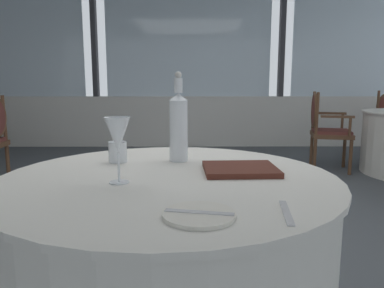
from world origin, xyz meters
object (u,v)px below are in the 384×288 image
object	(u,v)px
wine_glass	(118,136)
dining_chair_1_1	(324,125)
water_tumbler	(118,152)
menu_book	(240,169)
water_bottle	(179,125)
side_plate	(199,215)

from	to	relation	value
wine_glass	dining_chair_1_1	xyz separation A→B (m)	(1.88, 3.27, -0.33)
water_tumbler	menu_book	bearing A→B (deg)	-19.88
water_bottle	water_tumbler	size ratio (longest dim) A/B	4.36
side_plate	dining_chair_1_1	distance (m)	3.94
wine_glass	menu_book	bearing A→B (deg)	19.61
side_plate	water_tumbler	world-z (taller)	water_tumbler
side_plate	wine_glass	distance (m)	0.42
water_tumbler	menu_book	distance (m)	0.51
wine_glass	dining_chair_1_1	size ratio (longest dim) A/B	0.22
water_bottle	menu_book	distance (m)	0.33
menu_book	dining_chair_1_1	world-z (taller)	dining_chair_1_1
water_tumbler	wine_glass	bearing A→B (deg)	-78.37
wine_glass	water_tumbler	bearing A→B (deg)	101.63
dining_chair_1_1	water_bottle	bearing A→B (deg)	-107.02
water_bottle	dining_chair_1_1	xyz separation A→B (m)	(1.70, 2.93, -0.33)
wine_glass	side_plate	bearing A→B (deg)	-50.49
side_plate	menu_book	distance (m)	0.48
water_tumbler	water_bottle	bearing A→B (deg)	5.15
side_plate	water_bottle	bearing A→B (deg)	96.02
side_plate	water_bottle	xyz separation A→B (m)	(-0.07, 0.65, 0.15)
wine_glass	menu_book	xyz separation A→B (m)	(0.41, 0.15, -0.14)
water_bottle	wine_glass	size ratio (longest dim) A/B	1.71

